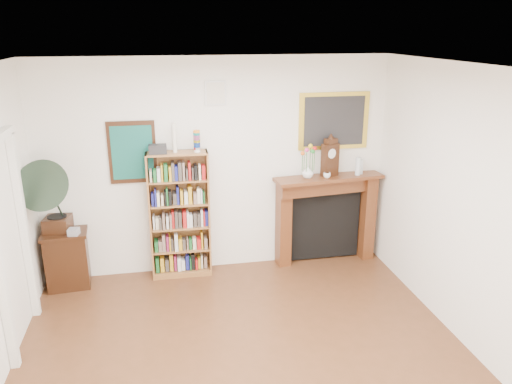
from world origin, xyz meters
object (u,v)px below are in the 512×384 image
at_px(bookshelf, 179,208).
at_px(gramophone, 50,193).
at_px(teacup, 327,175).
at_px(bottle_left, 358,166).
at_px(mantel_clock, 330,158).
at_px(bottle_right, 361,167).
at_px(fireplace, 326,210).
at_px(cd_stack, 74,232).
at_px(side_cabinet, 67,259).
at_px(flower_vase, 308,172).

distance_m(bookshelf, gramophone, 1.53).
height_order(teacup, bottle_left, bottle_left).
height_order(gramophone, mantel_clock, mantel_clock).
bearing_deg(teacup, bottle_right, 11.43).
relative_size(fireplace, cd_stack, 12.49).
relative_size(side_cabinet, gramophone, 0.75).
bearing_deg(side_cabinet, fireplace, -2.58).
relative_size(teacup, bottle_left, 0.40).
bearing_deg(side_cabinet, flower_vase, -3.90).
bearing_deg(bottle_right, fireplace, 176.25).
xyz_separation_m(mantel_clock, bottle_right, (0.44, 0.01, -0.14)).
relative_size(mantel_clock, teacup, 5.30).
height_order(fireplace, cd_stack, fireplace).
xyz_separation_m(side_cabinet, bottle_left, (3.79, 0.03, 0.99)).
bearing_deg(fireplace, bottle_right, -9.64).
distance_m(teacup, bottle_left, 0.46).
relative_size(fireplace, flower_vase, 9.35).
bearing_deg(mantel_clock, bookshelf, 157.83).
bearing_deg(bookshelf, mantel_clock, 1.61).
relative_size(bookshelf, bottle_left, 7.96).
xyz_separation_m(mantel_clock, teacup, (-0.06, -0.09, -0.21)).
height_order(flower_vase, bottle_right, bottle_right).
xyz_separation_m(mantel_clock, flower_vase, (-0.31, -0.04, -0.16)).
bearing_deg(teacup, gramophone, -178.62).
relative_size(cd_stack, mantel_clock, 0.24).
bearing_deg(gramophone, bookshelf, 13.31).
xyz_separation_m(flower_vase, bottle_left, (0.69, 0.01, 0.04)).
relative_size(bookshelf, mantel_clock, 3.78).
height_order(bookshelf, mantel_clock, bookshelf).
distance_m(cd_stack, mantel_clock, 3.35).
xyz_separation_m(fireplace, mantel_clock, (0.01, -0.04, 0.75)).
distance_m(gramophone, teacup, 3.41).
height_order(cd_stack, mantel_clock, mantel_clock).
distance_m(side_cabinet, flower_vase, 3.24).
xyz_separation_m(fireplace, bottle_left, (0.39, -0.08, 0.62)).
height_order(cd_stack, flower_vase, flower_vase).
height_order(side_cabinet, gramophone, gramophone).
bearing_deg(bottle_left, gramophone, -177.93).
height_order(bookshelf, bottle_right, bookshelf).
height_order(side_cabinet, flower_vase, flower_vase).
distance_m(side_cabinet, bottle_left, 3.92).
relative_size(bookshelf, bottle_right, 9.55).
bearing_deg(teacup, flower_vase, 168.01).
height_order(bookshelf, bottle_left, bookshelf).
distance_m(bookshelf, cd_stack, 1.30).
relative_size(cd_stack, flower_vase, 0.75).
bearing_deg(side_cabinet, teacup, -4.83).
xyz_separation_m(side_cabinet, mantel_clock, (3.41, 0.07, 1.12)).
bearing_deg(flower_vase, gramophone, -177.57).
xyz_separation_m(bookshelf, bottle_left, (2.37, -0.03, 0.44)).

